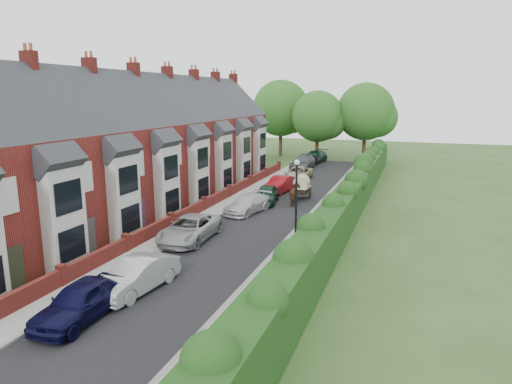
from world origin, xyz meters
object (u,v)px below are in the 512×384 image
at_px(car_green, 266,194).
at_px(car_grey, 303,162).
at_px(car_white, 247,204).
at_px(horse, 295,194).
at_px(lamppost, 296,192).
at_px(car_beige, 298,173).
at_px(horse_cart, 302,186).
at_px(car_red, 280,185).
at_px(car_silver_b, 190,229).
at_px(car_navy, 81,301).
at_px(car_black, 309,160).
at_px(car_silver_a, 137,275).

relative_size(car_green, car_grey, 0.77).
bearing_deg(car_white, horse, 63.88).
height_order(lamppost, car_beige, lamppost).
height_order(car_green, horse_cart, horse_cart).
bearing_deg(car_beige, horse, -77.04).
relative_size(lamppost, car_red, 1.16).
bearing_deg(car_green, horse, -7.16).
xyz_separation_m(car_white, horse, (2.75, 3.56, 0.19)).
bearing_deg(lamppost, car_red, 109.79).
height_order(car_silver_b, horse, horse).
xyz_separation_m(lamppost, horse, (-2.69, 10.16, -2.42)).
distance_m(car_navy, car_red, 25.62).
distance_m(lamppost, car_red, 15.52).
distance_m(car_beige, car_black, 9.97).
distance_m(car_navy, car_green, 21.28).
height_order(lamppost, car_green, lamppost).
bearing_deg(car_silver_b, car_white, 80.37).
xyz_separation_m(car_silver_a, car_green, (0.14, 18.26, -0.03)).
bearing_deg(car_silver_a, lamppost, 64.49).
bearing_deg(car_beige, lamppost, -76.08).
relative_size(lamppost, car_green, 1.22).
relative_size(car_grey, car_black, 1.43).
height_order(car_silver_b, car_grey, car_grey).
bearing_deg(car_black, car_beige, -68.58).
relative_size(car_beige, horse, 2.38).
distance_m(car_navy, car_grey, 39.44).
xyz_separation_m(car_navy, car_grey, (-0.61, 39.44, 0.03)).
height_order(car_grey, car_black, car_grey).
relative_size(car_red, horse, 2.15).
bearing_deg(car_beige, car_navy, -90.95).
bearing_deg(car_beige, car_black, 96.96).
bearing_deg(horse_cart, lamppost, -77.77).
height_order(car_black, horse_cart, horse_cart).
height_order(car_red, car_black, car_red).
bearing_deg(car_silver_b, car_navy, -88.88).
distance_m(car_white, car_black, 24.42).
height_order(car_green, car_beige, car_green).
bearing_deg(car_navy, car_green, 87.08).
bearing_deg(car_white, car_beige, 100.54).
xyz_separation_m(car_red, car_beige, (0.01, 6.70, -0.05)).
xyz_separation_m(car_silver_a, car_grey, (-1.19, 36.42, 0.05)).
xyz_separation_m(car_white, horse_cart, (2.75, 5.78, 0.50)).
relative_size(lamppost, car_beige, 1.05).
xyz_separation_m(car_silver_a, horse_cart, (2.53, 20.58, 0.44)).
height_order(car_white, car_green, car_green).
relative_size(car_silver_b, horse_cart, 1.86).
bearing_deg(car_navy, car_silver_a, 78.12).
relative_size(car_white, car_grey, 0.86).
bearing_deg(car_white, car_silver_a, -77.59).
xyz_separation_m(car_grey, horse_cart, (3.71, -15.84, 0.38)).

